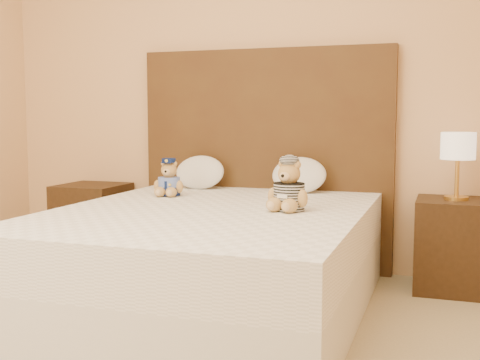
# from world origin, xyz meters

# --- Properties ---
(bed) EXTENTS (1.60, 2.00, 0.55)m
(bed) POSITION_xyz_m (0.00, 1.20, 0.28)
(bed) COLOR white
(bed) RESTS_ON ground
(headboard) EXTENTS (1.75, 0.08, 1.50)m
(headboard) POSITION_xyz_m (0.00, 2.21, 0.75)
(headboard) COLOR #4A3116
(headboard) RESTS_ON ground
(nightstand_left) EXTENTS (0.45, 0.45, 0.55)m
(nightstand_left) POSITION_xyz_m (-1.25, 2.00, 0.28)
(nightstand_left) COLOR #362111
(nightstand_left) RESTS_ON ground
(nightstand_right) EXTENTS (0.45, 0.45, 0.55)m
(nightstand_right) POSITION_xyz_m (1.25, 2.00, 0.28)
(nightstand_right) COLOR #362111
(nightstand_right) RESTS_ON ground
(lamp) EXTENTS (0.20, 0.20, 0.40)m
(lamp) POSITION_xyz_m (1.25, 2.00, 0.85)
(lamp) COLOR gold
(lamp) RESTS_ON nightstand_right
(teddy_police) EXTENTS (0.22, 0.21, 0.23)m
(teddy_police) POSITION_xyz_m (-0.44, 1.61, 0.67)
(teddy_police) COLOR #B78047
(teddy_police) RESTS_ON bed
(teddy_prisoner) EXTENTS (0.29, 0.28, 0.27)m
(teddy_prisoner) POSITION_xyz_m (0.41, 1.28, 0.69)
(teddy_prisoner) COLOR #B78047
(teddy_prisoner) RESTS_ON bed
(pillow_left) EXTENTS (0.35, 0.23, 0.25)m
(pillow_left) POSITION_xyz_m (-0.41, 2.03, 0.67)
(pillow_left) COLOR white
(pillow_left) RESTS_ON bed
(pillow_right) EXTENTS (0.36, 0.23, 0.25)m
(pillow_right) POSITION_xyz_m (0.29, 2.03, 0.68)
(pillow_right) COLOR white
(pillow_right) RESTS_ON bed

